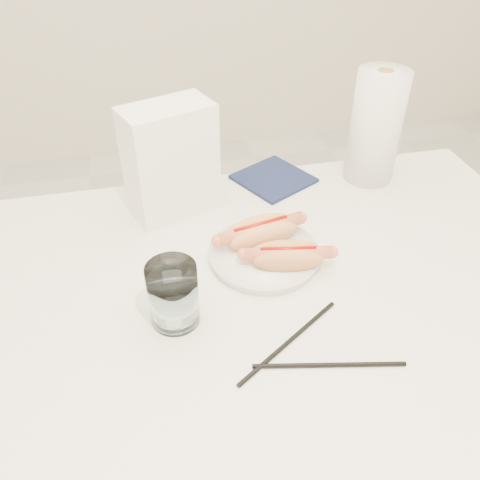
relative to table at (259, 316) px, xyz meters
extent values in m
cube|color=white|center=(0.00, 0.00, 0.04)|extent=(1.20, 0.80, 0.04)
cylinder|color=silver|center=(-0.54, 0.34, -0.34)|extent=(0.04, 0.04, 0.71)
cylinder|color=silver|center=(0.54, 0.34, -0.34)|extent=(0.04, 0.04, 0.71)
cylinder|color=white|center=(0.03, 0.08, 0.07)|extent=(0.26, 0.26, 0.02)
ellipsoid|color=#F09E60|center=(0.03, 0.10, 0.10)|extent=(0.14, 0.06, 0.05)
ellipsoid|color=#F09E60|center=(0.03, 0.13, 0.10)|extent=(0.14, 0.06, 0.05)
ellipsoid|color=#F09E60|center=(0.03, 0.12, 0.09)|extent=(0.13, 0.08, 0.03)
cylinder|color=#DD6F4E|center=(0.03, 0.12, 0.11)|extent=(0.17, 0.06, 0.03)
cylinder|color=#990A05|center=(0.03, 0.12, 0.12)|extent=(0.11, 0.03, 0.01)
ellipsoid|color=#E29358|center=(0.06, 0.03, 0.10)|extent=(0.13, 0.05, 0.04)
ellipsoid|color=#E29358|center=(0.06, 0.05, 0.10)|extent=(0.13, 0.05, 0.04)
ellipsoid|color=#E29358|center=(0.06, 0.04, 0.09)|extent=(0.12, 0.07, 0.02)
cylinder|color=#F06D54|center=(0.06, 0.04, 0.10)|extent=(0.16, 0.05, 0.02)
cylinder|color=#990A05|center=(0.06, 0.04, 0.11)|extent=(0.10, 0.03, 0.01)
cylinder|color=silver|center=(-0.15, -0.03, 0.11)|extent=(0.08, 0.08, 0.11)
cylinder|color=black|center=(0.02, -0.12, 0.06)|extent=(0.19, 0.13, 0.01)
cylinder|color=black|center=(0.06, -0.18, 0.06)|extent=(0.22, 0.05, 0.01)
cube|color=white|center=(-0.11, 0.28, 0.17)|extent=(0.19, 0.15, 0.23)
cube|color=#131B3D|center=(0.12, 0.35, 0.06)|extent=(0.20, 0.20, 0.01)
cylinder|color=white|center=(0.34, 0.32, 0.18)|extent=(0.14, 0.14, 0.25)
camera|label=1|loc=(-0.17, -0.60, 0.66)|focal=37.31mm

